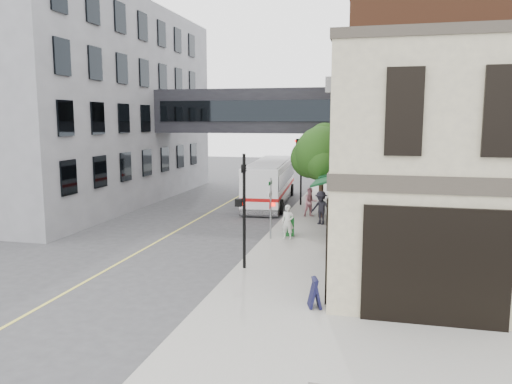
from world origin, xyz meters
The scene contains 17 objects.
ground centered at (0.00, 0.00, 0.00)m, with size 120.00×120.00×0.00m, color #38383A.
sidewalk_main centered at (2.00, 14.00, 0.07)m, with size 4.00×60.00×0.15m, color gray.
corner_building centered at (8.97, 2.00, 4.21)m, with size 10.19×8.12×8.45m.
brick_building centered at (9.98, 15.00, 6.99)m, with size 13.76×18.00×14.00m.
opposite_building centered at (-17.00, 16.00, 7.00)m, with size 14.00×24.00×14.00m, color slate.
skyway_bridge centered at (-3.00, 18.00, 6.50)m, with size 14.00×3.18×3.00m.
traffic_signal_near centered at (0.37, 2.00, 2.98)m, with size 0.44×0.22×4.60m.
traffic_signal_far centered at (0.26, 17.00, 3.34)m, with size 0.53×0.28×4.50m.
street_sign_pole centered at (0.39, 7.00, 1.93)m, with size 0.08×0.75×3.00m.
street_tree centered at (2.19, 13.22, 3.91)m, with size 3.80×3.20×5.60m.
lane_marking centered at (-5.00, 10.00, 0.01)m, with size 0.12×40.00×0.01m, color #D8CC4C.
bus centered at (-1.95, 18.03, 1.66)m, with size 3.32×11.14×2.96m.
pedestrian_a centered at (1.22, 7.16, 0.99)m, with size 0.61×0.40×1.67m, color silver.
pedestrian_b centered at (1.56, 13.09, 1.02)m, with size 0.84×0.66×1.73m, color #CE8592.
pedestrian_c centered at (2.42, 10.96, 1.08)m, with size 1.20×0.69×1.86m, color black.
newspaper_box centered at (1.18, 7.87, 0.62)m, with size 0.47×0.42×0.94m, color #14591F.
sandwich_board centered at (3.59, -1.50, 0.62)m, with size 0.34×0.52×0.93m, color black.
Camera 1 is at (5.29, -16.35, 5.95)m, focal length 35.00 mm.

